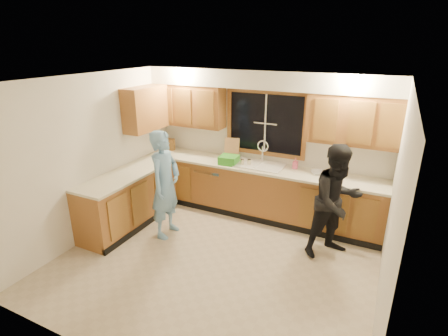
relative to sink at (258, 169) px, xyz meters
The scene contains 26 objects.
floor 1.82m from the sink, 90.00° to the right, with size 4.20×4.20×0.00m, color #BEAC92.
ceiling 2.29m from the sink, 90.00° to the right, with size 4.20×4.20×0.00m, color silver.
wall_back 0.49m from the sink, 90.00° to the left, with size 4.20×4.20×0.00m, color silver.
wall_left 2.67m from the sink, 142.62° to the right, with size 3.80×3.80×0.00m, color silver.
wall_right 2.67m from the sink, 37.38° to the right, with size 3.80×3.80×0.00m, color silver.
base_cabinets_back 0.42m from the sink, 90.00° to the right, with size 4.20×0.60×0.88m, color #945D2B.
base_cabinets_left 2.23m from the sink, 145.12° to the right, with size 0.60×1.90×0.88m, color #945D2B.
countertop_back 0.04m from the sink, 90.00° to the right, with size 4.20×0.63×0.04m, color beige.
countertop_left 2.18m from the sink, 144.90° to the right, with size 0.63×1.90×0.04m, color beige.
upper_cabinets_left 1.72m from the sink, behind, with size 1.35×0.33×0.75m, color #945D2B.
upper_cabinets_right 1.72m from the sink, ahead, with size 1.35×0.33×0.75m, color #945D2B.
upper_cabinets_return 2.21m from the sink, 165.94° to the right, with size 0.33×0.90×0.75m, color #945D2B.
soffit 1.49m from the sink, 90.00° to the left, with size 4.20×0.35×0.30m, color silver.
window_frame 0.79m from the sink, 90.00° to the left, with size 1.44×0.03×1.14m.
sink is the anchor object (origin of this frame).
dishwasher 0.96m from the sink, behind, with size 0.60×0.56×0.82m, color silver.
stove 2.60m from the sink, 134.61° to the right, with size 0.58×0.75×0.90m, color silver.
man 1.64m from the sink, 129.58° to the right, with size 0.62×0.41×1.70m, color #6EA1D1.
woman 1.57m from the sink, 25.12° to the right, with size 0.80×0.63×1.65m, color black.
knife_block 1.86m from the sink, behind, with size 0.12×0.10×0.22m, color olive.
cutting_board 0.68m from the sink, 160.30° to the left, with size 0.27×0.02×0.36m, color tan.
dish_crate 0.53m from the sink, 165.20° to the right, with size 0.31×0.29×0.14m, color green.
soap_bottle 0.64m from the sink, 13.34° to the left, with size 0.08×0.08×0.18m, color #DC537D.
bowl 1.00m from the sink, ahead, with size 0.21×0.21×0.05m, color silver.
can_left 0.30m from the sink, 153.38° to the right, with size 0.06×0.06×0.11m, color beige.
can_right 0.19m from the sink, 150.07° to the right, with size 0.06×0.06×0.11m, color beige.
Camera 1 is at (1.95, -3.71, 2.94)m, focal length 28.00 mm.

